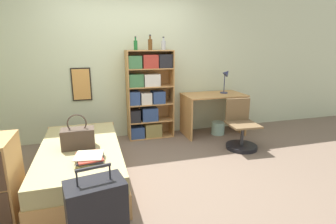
{
  "coord_description": "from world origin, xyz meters",
  "views": [
    {
      "loc": [
        -0.59,
        -3.14,
        1.64
      ],
      "look_at": [
        0.39,
        0.19,
        0.75
      ],
      "focal_mm": 28.0,
      "sensor_mm": 36.0,
      "label": 1
    }
  ],
  "objects_px": {
    "waste_bin": "(218,128)",
    "bookcase": "(147,95)",
    "suitcase": "(97,219)",
    "bottle_brown": "(150,44)",
    "bottle_green": "(136,45)",
    "handbag": "(78,138)",
    "bottle_clear": "(163,45)",
    "desk": "(213,107)",
    "desk_chair": "(241,133)",
    "desk_lamp": "(226,77)",
    "bed": "(81,163)",
    "book_stack_on_bed": "(90,158)"
  },
  "relations": [
    {
      "from": "desk_lamp",
      "to": "desk_chair",
      "type": "bearing_deg",
      "value": -98.87
    },
    {
      "from": "handbag",
      "to": "desk_lamp",
      "type": "height_order",
      "value": "desk_lamp"
    },
    {
      "from": "book_stack_on_bed",
      "to": "bottle_green",
      "type": "bearing_deg",
      "value": 65.46
    },
    {
      "from": "bottle_brown",
      "to": "desk_lamp",
      "type": "distance_m",
      "value": 1.53
    },
    {
      "from": "bed",
      "to": "desk",
      "type": "distance_m",
      "value": 2.63
    },
    {
      "from": "bookcase",
      "to": "waste_bin",
      "type": "bearing_deg",
      "value": -9.65
    },
    {
      "from": "handbag",
      "to": "bottle_clear",
      "type": "relative_size",
      "value": 1.89
    },
    {
      "from": "bottle_brown",
      "to": "book_stack_on_bed",
      "type": "bearing_deg",
      "value": -120.88
    },
    {
      "from": "bed",
      "to": "waste_bin",
      "type": "xyz_separation_m",
      "value": [
        2.43,
        1.09,
        -0.11
      ]
    },
    {
      "from": "suitcase",
      "to": "bottle_green",
      "type": "bearing_deg",
      "value": 73.32
    },
    {
      "from": "book_stack_on_bed",
      "to": "bookcase",
      "type": "relative_size",
      "value": 0.23
    },
    {
      "from": "bottle_brown",
      "to": "desk_chair",
      "type": "bearing_deg",
      "value": -35.12
    },
    {
      "from": "handbag",
      "to": "book_stack_on_bed",
      "type": "xyz_separation_m",
      "value": [
        0.13,
        -0.44,
        -0.09
      ]
    },
    {
      "from": "suitcase",
      "to": "waste_bin",
      "type": "xyz_separation_m",
      "value": [
        2.27,
        2.4,
        -0.21
      ]
    },
    {
      "from": "bookcase",
      "to": "desk_lamp",
      "type": "bearing_deg",
      "value": -4.4
    },
    {
      "from": "bed",
      "to": "suitcase",
      "type": "xyz_separation_m",
      "value": [
        0.16,
        -1.31,
        0.1
      ]
    },
    {
      "from": "bookcase",
      "to": "bottle_clear",
      "type": "height_order",
      "value": "bottle_clear"
    },
    {
      "from": "desk",
      "to": "waste_bin",
      "type": "bearing_deg",
      "value": -36.75
    },
    {
      "from": "bottle_clear",
      "to": "waste_bin",
      "type": "bearing_deg",
      "value": -12.0
    },
    {
      "from": "bed",
      "to": "bottle_green",
      "type": "distance_m",
      "value": 2.14
    },
    {
      "from": "bottle_brown",
      "to": "waste_bin",
      "type": "xyz_separation_m",
      "value": [
        1.24,
        -0.2,
        -1.54
      ]
    },
    {
      "from": "bookcase",
      "to": "desk_chair",
      "type": "distance_m",
      "value": 1.72
    },
    {
      "from": "bottle_clear",
      "to": "desk_chair",
      "type": "bearing_deg",
      "value": -41.32
    },
    {
      "from": "bed",
      "to": "handbag",
      "type": "height_order",
      "value": "handbag"
    },
    {
      "from": "bed",
      "to": "desk",
      "type": "height_order",
      "value": "desk"
    },
    {
      "from": "bottle_brown",
      "to": "bookcase",
      "type": "bearing_deg",
      "value": 156.42
    },
    {
      "from": "bed",
      "to": "bottle_green",
      "type": "bearing_deg",
      "value": 54.14
    },
    {
      "from": "desk_chair",
      "to": "waste_bin",
      "type": "height_order",
      "value": "desk_chair"
    },
    {
      "from": "desk_lamp",
      "to": "desk",
      "type": "bearing_deg",
      "value": -170.54
    },
    {
      "from": "desk",
      "to": "handbag",
      "type": "bearing_deg",
      "value": -152.76
    },
    {
      "from": "suitcase",
      "to": "bottle_clear",
      "type": "xyz_separation_m",
      "value": [
        1.26,
        2.61,
        1.32
      ]
    },
    {
      "from": "bottle_brown",
      "to": "waste_bin",
      "type": "relative_size",
      "value": 1.02
    },
    {
      "from": "handbag",
      "to": "desk",
      "type": "relative_size",
      "value": 0.37
    },
    {
      "from": "desk",
      "to": "bed",
      "type": "bearing_deg",
      "value": -153.74
    },
    {
      "from": "bed",
      "to": "desk",
      "type": "relative_size",
      "value": 1.7
    },
    {
      "from": "bottle_green",
      "to": "waste_bin",
      "type": "relative_size",
      "value": 0.9
    },
    {
      "from": "waste_bin",
      "to": "bookcase",
      "type": "bearing_deg",
      "value": 170.35
    },
    {
      "from": "waste_bin",
      "to": "handbag",
      "type": "bearing_deg",
      "value": -154.82
    },
    {
      "from": "suitcase",
      "to": "bottle_brown",
      "type": "height_order",
      "value": "bottle_brown"
    },
    {
      "from": "bed",
      "to": "handbag",
      "type": "bearing_deg",
      "value": -98.15
    },
    {
      "from": "book_stack_on_bed",
      "to": "desk_chair",
      "type": "bearing_deg",
      "value": 20.45
    },
    {
      "from": "waste_bin",
      "to": "desk_lamp",
      "type": "bearing_deg",
      "value": 31.64
    },
    {
      "from": "suitcase",
      "to": "bottle_clear",
      "type": "distance_m",
      "value": 3.19
    },
    {
      "from": "desk",
      "to": "bottle_brown",
      "type": "bearing_deg",
      "value": 173.53
    },
    {
      "from": "handbag",
      "to": "suitcase",
      "type": "distance_m",
      "value": 1.29
    },
    {
      "from": "bottle_clear",
      "to": "desk_chair",
      "type": "xyz_separation_m",
      "value": [
        1.05,
        -0.92,
        -1.4
      ]
    },
    {
      "from": "desk",
      "to": "waste_bin",
      "type": "relative_size",
      "value": 4.52
    },
    {
      "from": "handbag",
      "to": "bottle_clear",
      "type": "xyz_separation_m",
      "value": [
        1.43,
        1.36,
        1.06
      ]
    },
    {
      "from": "bed",
      "to": "handbag",
      "type": "distance_m",
      "value": 0.36
    },
    {
      "from": "handbag",
      "to": "bottle_clear",
      "type": "bearing_deg",
      "value": 43.51
    }
  ]
}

